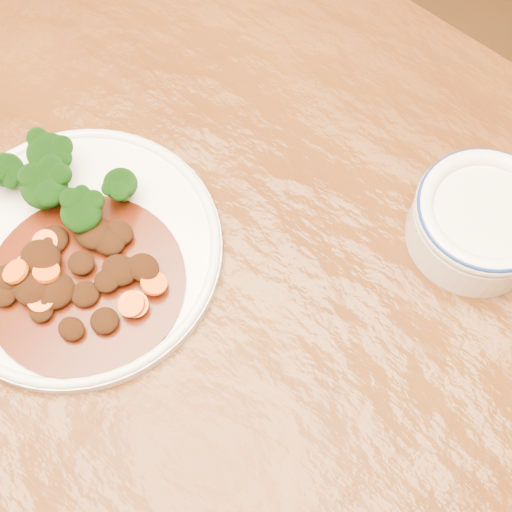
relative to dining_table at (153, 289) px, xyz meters
The scene contains 6 objects.
ground 0.67m from the dining_table, ahead, with size 4.00×4.00×0.00m, color #462A11.
dining_table is the anchor object (origin of this frame).
dinner_plate 0.11m from the dining_table, 148.54° to the right, with size 0.28×0.28×0.02m.
broccoli_florets 0.16m from the dining_table, behind, with size 0.14×0.09×0.05m.
mince_stew 0.12m from the dining_table, 118.93° to the right, with size 0.19×0.19×0.03m.
dip_bowl 0.35m from the dining_table, 38.90° to the left, with size 0.14×0.14×0.06m.
Camera 1 is at (0.26, -0.18, 1.38)m, focal length 50.00 mm.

